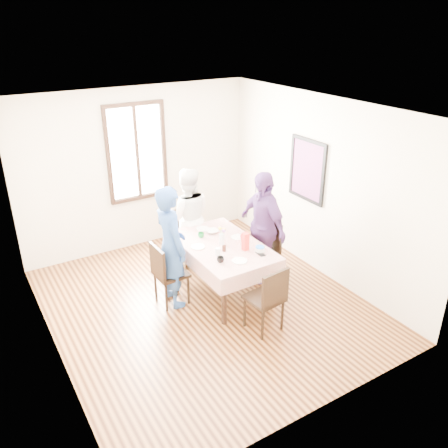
{
  "coord_description": "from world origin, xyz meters",
  "views": [
    {
      "loc": [
        -2.6,
        -4.76,
        3.72
      ],
      "look_at": [
        0.38,
        0.12,
        1.1
      ],
      "focal_mm": 37.02,
      "sensor_mm": 36.0,
      "label": 1
    }
  ],
  "objects_px": {
    "chair_left": "(171,273)",
    "person_far": "(189,218)",
    "chair_right": "(262,250)",
    "person_left": "(171,247)",
    "dining_table": "(222,269)",
    "person_right": "(262,226)",
    "chair_far": "(189,237)",
    "chair_near": "(264,298)"
  },
  "relations": [
    {
      "from": "person_far",
      "to": "chair_far",
      "type": "bearing_deg",
      "value": -67.6
    },
    {
      "from": "dining_table",
      "to": "chair_far",
      "type": "bearing_deg",
      "value": 90.0
    },
    {
      "from": "person_right",
      "to": "person_far",
      "type": "bearing_deg",
      "value": -143.59
    },
    {
      "from": "chair_far",
      "to": "chair_near",
      "type": "xyz_separation_m",
      "value": [
        0.0,
        -2.04,
        0.0
      ]
    },
    {
      "from": "chair_left",
      "to": "person_far",
      "type": "distance_m",
      "value": 1.19
    },
    {
      "from": "dining_table",
      "to": "person_left",
      "type": "height_order",
      "value": "person_left"
    },
    {
      "from": "chair_right",
      "to": "person_left",
      "type": "height_order",
      "value": "person_left"
    },
    {
      "from": "chair_left",
      "to": "person_far",
      "type": "relative_size",
      "value": 0.57
    },
    {
      "from": "chair_right",
      "to": "chair_near",
      "type": "height_order",
      "value": "same"
    },
    {
      "from": "dining_table",
      "to": "chair_near",
      "type": "bearing_deg",
      "value": -90.0
    },
    {
      "from": "person_far",
      "to": "person_right",
      "type": "xyz_separation_m",
      "value": [
        0.72,
        -0.96,
        0.05
      ]
    },
    {
      "from": "chair_left",
      "to": "chair_near",
      "type": "distance_m",
      "value": 1.38
    },
    {
      "from": "chair_right",
      "to": "person_far",
      "type": "relative_size",
      "value": 0.57
    },
    {
      "from": "dining_table",
      "to": "chair_near",
      "type": "distance_m",
      "value": 1.02
    },
    {
      "from": "chair_left",
      "to": "person_left",
      "type": "distance_m",
      "value": 0.41
    },
    {
      "from": "chair_far",
      "to": "chair_near",
      "type": "bearing_deg",
      "value": 86.15
    },
    {
      "from": "dining_table",
      "to": "person_right",
      "type": "distance_m",
      "value": 0.86
    },
    {
      "from": "dining_table",
      "to": "person_left",
      "type": "distance_m",
      "value": 0.88
    },
    {
      "from": "person_right",
      "to": "chair_left",
      "type": "bearing_deg",
      "value": -94.23
    },
    {
      "from": "dining_table",
      "to": "chair_left",
      "type": "height_order",
      "value": "chair_left"
    },
    {
      "from": "person_left",
      "to": "dining_table",
      "type": "bearing_deg",
      "value": -101.04
    },
    {
      "from": "chair_left",
      "to": "person_far",
      "type": "xyz_separation_m",
      "value": [
        0.74,
        0.86,
        0.34
      ]
    },
    {
      "from": "chair_right",
      "to": "chair_far",
      "type": "distance_m",
      "value": 1.22
    },
    {
      "from": "person_left",
      "to": "person_far",
      "type": "bearing_deg",
      "value": -39.95
    },
    {
      "from": "chair_left",
      "to": "chair_right",
      "type": "xyz_separation_m",
      "value": [
        1.48,
        -0.09,
        0.0
      ]
    },
    {
      "from": "dining_table",
      "to": "chair_near",
      "type": "relative_size",
      "value": 1.63
    },
    {
      "from": "dining_table",
      "to": "chair_right",
      "type": "xyz_separation_m",
      "value": [
        0.74,
        0.05,
        0.08
      ]
    },
    {
      "from": "dining_table",
      "to": "person_left",
      "type": "xyz_separation_m",
      "value": [
        -0.72,
        0.14,
        0.49
      ]
    },
    {
      "from": "chair_near",
      "to": "chair_far",
      "type": "bearing_deg",
      "value": 83.41
    },
    {
      "from": "chair_near",
      "to": "chair_right",
      "type": "bearing_deg",
      "value": 48.67
    },
    {
      "from": "chair_far",
      "to": "person_right",
      "type": "bearing_deg",
      "value": 122.62
    },
    {
      "from": "chair_right",
      "to": "dining_table",
      "type": "bearing_deg",
      "value": 99.84
    },
    {
      "from": "chair_far",
      "to": "person_far",
      "type": "height_order",
      "value": "person_far"
    },
    {
      "from": "dining_table",
      "to": "person_far",
      "type": "bearing_deg",
      "value": 90.0
    },
    {
      "from": "dining_table",
      "to": "chair_right",
      "type": "relative_size",
      "value": 1.63
    },
    {
      "from": "chair_right",
      "to": "person_left",
      "type": "xyz_separation_m",
      "value": [
        -1.46,
        0.09,
        0.41
      ]
    },
    {
      "from": "chair_left",
      "to": "chair_right",
      "type": "relative_size",
      "value": 1.0
    },
    {
      "from": "person_far",
      "to": "person_left",
      "type": "bearing_deg",
      "value": 72.54
    },
    {
      "from": "dining_table",
      "to": "person_far",
      "type": "relative_size",
      "value": 0.93
    },
    {
      "from": "chair_left",
      "to": "dining_table",
      "type": "bearing_deg",
      "value": 78.03
    },
    {
      "from": "person_left",
      "to": "person_far",
      "type": "relative_size",
      "value": 1.08
    },
    {
      "from": "chair_far",
      "to": "person_left",
      "type": "distance_m",
      "value": 1.21
    }
  ]
}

